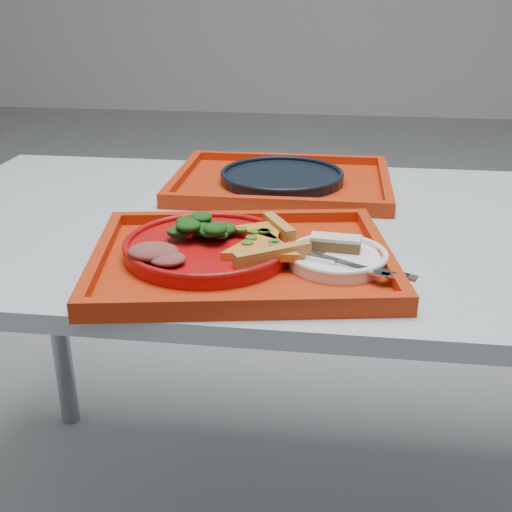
% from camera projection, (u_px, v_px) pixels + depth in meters
% --- Properties ---
extents(table, '(1.60, 0.80, 0.75)m').
position_uv_depth(table, '(332.00, 261.00, 1.19)').
color(table, '#A1ADB5').
rests_on(table, ground).
extents(tray_main, '(0.50, 0.42, 0.01)m').
position_uv_depth(tray_main, '(242.00, 262.00, 0.99)').
color(tray_main, '#A62408').
rests_on(tray_main, table).
extents(tray_far, '(0.45, 0.35, 0.01)m').
position_uv_depth(tray_far, '(282.00, 184.00, 1.37)').
color(tray_far, '#A62408').
rests_on(tray_far, table).
extents(dinner_plate, '(0.26, 0.26, 0.02)m').
position_uv_depth(dinner_plate, '(208.00, 249.00, 1.00)').
color(dinner_plate, '#9D0A0B').
rests_on(dinner_plate, tray_main).
extents(side_plate, '(0.15, 0.15, 0.01)m').
position_uv_depth(side_plate, '(337.00, 260.00, 0.96)').
color(side_plate, white).
rests_on(side_plate, tray_main).
extents(navy_plate, '(0.26, 0.26, 0.02)m').
position_uv_depth(navy_plate, '(282.00, 178.00, 1.36)').
color(navy_plate, black).
rests_on(navy_plate, tray_far).
extents(pizza_slice_a, '(0.17, 0.18, 0.02)m').
position_uv_depth(pizza_slice_a, '(262.00, 246.00, 0.96)').
color(pizza_slice_a, gold).
rests_on(pizza_slice_a, dinner_plate).
extents(pizza_slice_b, '(0.14, 0.13, 0.02)m').
position_uv_depth(pizza_slice_b, '(264.00, 229.00, 1.02)').
color(pizza_slice_b, gold).
rests_on(pizza_slice_b, dinner_plate).
extents(salad_heap, '(0.09, 0.08, 0.04)m').
position_uv_depth(salad_heap, '(203.00, 222.00, 1.02)').
color(salad_heap, black).
rests_on(salad_heap, dinner_plate).
extents(meat_portion, '(0.08, 0.06, 0.02)m').
position_uv_depth(meat_portion, '(153.00, 252.00, 0.93)').
color(meat_portion, brown).
rests_on(meat_portion, dinner_plate).
extents(dessert_bar, '(0.08, 0.04, 0.02)m').
position_uv_depth(dessert_bar, '(335.00, 243.00, 0.98)').
color(dessert_bar, '#452C17').
rests_on(dessert_bar, side_plate).
extents(knife, '(0.17, 0.11, 0.01)m').
position_uv_depth(knife, '(332.00, 259.00, 0.94)').
color(knife, silver).
rests_on(knife, side_plate).
extents(fork, '(0.18, 0.09, 0.01)m').
position_uv_depth(fork, '(345.00, 263.00, 0.92)').
color(fork, silver).
rests_on(fork, side_plate).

